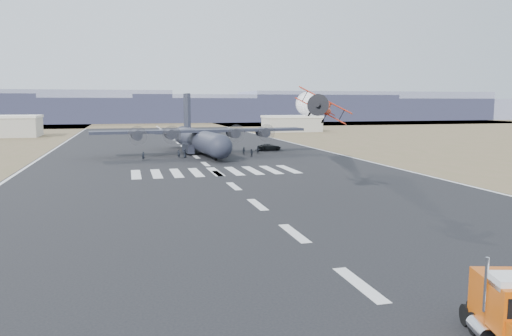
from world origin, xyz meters
name	(u,v)px	position (x,y,z in m)	size (l,w,h in m)	color
ground	(360,284)	(0.00, 0.00, 0.00)	(500.00, 500.00, 0.00)	black
scrub_far	(154,124)	(0.00, 230.00, 0.00)	(500.00, 80.00, 0.00)	brown
runway_markings	(205,164)	(0.00, 60.00, 0.01)	(60.00, 260.00, 0.01)	silver
ridge_seg_c	(25,107)	(-65.00, 260.00, 8.50)	(150.00, 50.00, 17.00)	gray
ridge_seg_d	(151,110)	(0.00, 260.00, 6.50)	(150.00, 50.00, 13.00)	gray
ridge_seg_e	(263,108)	(65.00, 260.00, 7.50)	(150.00, 50.00, 15.00)	gray
ridge_seg_f	(364,106)	(130.00, 260.00, 8.50)	(150.00, 50.00, 17.00)	gray
ridge_seg_g	(454,109)	(195.00, 260.00, 6.50)	(150.00, 50.00, 13.00)	gray
hangar_right	(292,123)	(46.00, 150.00, 3.01)	(20.50, 12.50, 5.90)	#A5A193
aerobatic_biplane	(323,108)	(7.91, 25.68, 10.10)	(5.89, 6.10, 4.34)	#B8190C
smoke_trail	(310,105)	(15.27, 49.52, 10.31)	(10.62, 28.99, 4.11)	white
transport_aircraft	(199,138)	(1.51, 77.86, 3.28)	(44.13, 36.28, 12.73)	black
support_vehicle	(269,147)	(17.83, 81.52, 0.74)	(2.46, 5.34, 1.48)	black
crew_a	(179,154)	(-3.56, 70.48, 0.81)	(0.59, 0.49, 1.62)	black
crew_b	(244,151)	(9.97, 73.21, 0.78)	(0.76, 0.47, 1.56)	black
crew_c	(218,153)	(4.26, 71.21, 0.79)	(1.02, 0.47, 1.57)	black
crew_d	(227,153)	(5.82, 70.20, 0.83)	(0.97, 0.50, 1.65)	black
crew_e	(185,153)	(-2.33, 71.04, 0.88)	(0.86, 0.53, 1.76)	black
crew_f	(258,151)	(13.12, 73.70, 0.79)	(1.46, 0.47, 1.57)	black
crew_g	(143,156)	(-10.33, 68.11, 0.83)	(0.60, 0.50, 1.65)	black
crew_h	(251,153)	(10.61, 69.33, 0.78)	(0.75, 0.47, 1.55)	black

